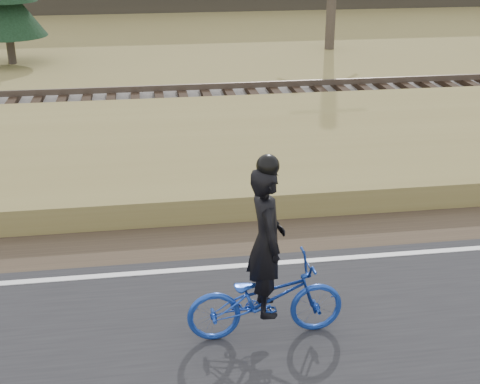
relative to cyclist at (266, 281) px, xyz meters
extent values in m
plane|color=olive|center=(-2.06, 1.52, -0.80)|extent=(120.00, 120.00, 0.00)
cube|color=silver|center=(-2.06, 1.72, -0.73)|extent=(120.00, 0.12, 0.01)
cube|color=#473A2B|center=(-2.06, 2.72, -0.78)|extent=(120.00, 1.60, 0.04)
cube|color=olive|center=(-2.06, 5.72, -0.58)|extent=(120.00, 5.00, 0.44)
cube|color=slate|center=(-2.06, 9.52, -0.57)|extent=(120.00, 3.00, 0.45)
cube|color=black|center=(-2.06, 9.52, -0.28)|extent=(120.00, 2.40, 0.14)
cube|color=brown|center=(-2.06, 8.80, -0.13)|extent=(120.00, 0.07, 0.15)
cube|color=brown|center=(-2.06, 10.24, -0.13)|extent=(120.00, 0.07, 0.15)
imported|color=#16379B|center=(0.00, 0.00, -0.24)|extent=(1.90, 0.69, 0.99)
imported|color=black|center=(0.00, 0.00, 0.52)|extent=(0.44, 0.67, 1.81)
sphere|color=black|center=(0.00, 0.00, 1.44)|extent=(0.26, 0.26, 0.26)
cylinder|color=#453D33|center=(-5.66, 17.35, -0.17)|extent=(0.28, 0.28, 1.26)
cone|color=#16331D|center=(-5.66, 17.35, 1.07)|extent=(2.60, 2.60, 1.83)
camera|label=1|loc=(-1.33, -6.72, 3.98)|focal=50.00mm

